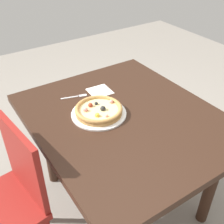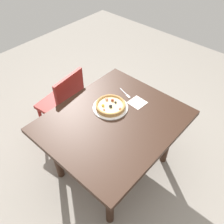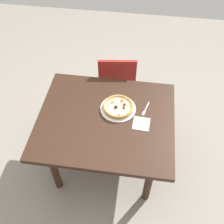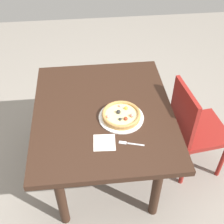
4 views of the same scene
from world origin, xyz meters
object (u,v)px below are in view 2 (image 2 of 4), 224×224
Objects in this scene: pizza at (110,105)px; fork at (126,94)px; napkin at (137,103)px; plate at (110,107)px; dining_table at (114,127)px; chair_near at (64,103)px.

fork is at bearing -174.94° from pizza.
pizza reaches higher than napkin.
fork is at bearing -174.90° from plate.
napkin is at bearing 147.63° from plate.
dining_table is at bearing -3.19° from napkin.
chair_near is 0.83m from napkin.
chair_near reaches higher than dining_table.
pizza is at bearing -68.72° from fork.
pizza is (-0.00, -0.00, 0.03)m from plate.
pizza is 1.66× the size of fork.
dining_table is 0.20m from pizza.
plate is at bearing -127.54° from dining_table.
dining_table is 0.73m from chair_near.
chair_near reaches higher than napkin.
pizza is (-0.08, 0.59, 0.28)m from chair_near.
plate reaches higher than napkin.
dining_table is 7.22× the size of fork.
plate is 2.25× the size of napkin.
chair_near is 0.65m from plate.
pizza is (-0.09, -0.12, 0.13)m from dining_table.
plate is at bearing -89.32° from chair_near.
napkin is (-0.22, 0.14, -0.03)m from pizza.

